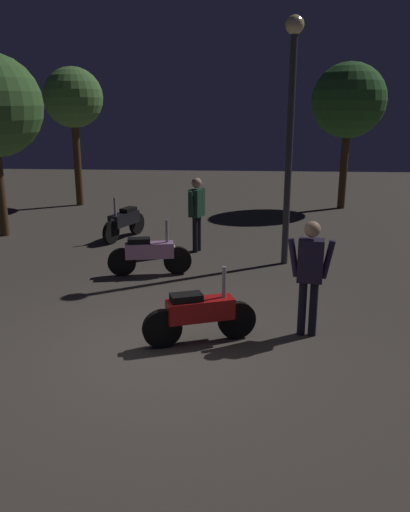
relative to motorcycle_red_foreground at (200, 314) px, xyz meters
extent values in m
plane|color=#4C443D|center=(-0.53, -0.38, -0.44)|extent=(40.00, 40.00, 0.00)
cylinder|color=black|center=(-0.51, -0.18, -0.16)|extent=(0.56, 0.28, 0.56)
cylinder|color=black|center=(0.52, 0.19, -0.16)|extent=(0.56, 0.28, 0.56)
cube|color=#B71414|center=(0.00, 0.00, 0.07)|extent=(1.00, 0.60, 0.30)
cube|color=black|center=(-0.18, -0.07, 0.27)|extent=(0.50, 0.37, 0.10)
cylinder|color=gray|center=(0.33, 0.12, 0.45)|extent=(0.08, 0.08, 0.45)
sphere|color=#F2EABF|center=(0.43, 0.15, 0.12)|extent=(0.12, 0.12, 0.12)
cylinder|color=black|center=(-2.14, 6.31, -0.16)|extent=(0.31, 0.55, 0.56)
cylinder|color=black|center=(-2.57, 5.30, -0.16)|extent=(0.31, 0.55, 0.56)
cube|color=black|center=(-2.35, 5.81, 0.07)|extent=(0.65, 0.99, 0.30)
cube|color=black|center=(-2.28, 5.99, 0.27)|extent=(0.39, 0.50, 0.10)
cylinder|color=gray|center=(-2.49, 5.49, 0.45)|extent=(0.08, 0.08, 0.45)
sphere|color=#F2EABF|center=(-2.53, 5.39, 0.12)|extent=(0.12, 0.12, 0.12)
cylinder|color=black|center=(-1.77, 2.91, -0.16)|extent=(0.57, 0.20, 0.56)
cylinder|color=black|center=(-0.69, 3.10, -0.16)|extent=(0.57, 0.20, 0.56)
cube|color=#C68CB7|center=(-1.23, 3.00, 0.07)|extent=(0.99, 0.46, 0.30)
cube|color=black|center=(-1.43, 2.97, 0.27)|extent=(0.48, 0.31, 0.10)
cylinder|color=gray|center=(-0.89, 3.06, 0.45)|extent=(0.07, 0.07, 0.45)
sphere|color=#F2EABF|center=(-0.79, 3.08, 0.12)|extent=(0.12, 0.12, 0.12)
cylinder|color=black|center=(-0.47, 4.69, -0.02)|extent=(0.12, 0.12, 0.83)
cylinder|color=black|center=(-0.40, 4.83, -0.02)|extent=(0.12, 0.12, 0.83)
cube|color=#1E3F2D|center=(-0.44, 4.76, 0.70)|extent=(0.37, 0.43, 0.62)
sphere|color=tan|center=(-0.44, 4.76, 1.15)|extent=(0.23, 0.23, 0.23)
cylinder|color=#1E3F2D|center=(-0.54, 4.54, 0.73)|extent=(0.16, 0.21, 0.56)
cylinder|color=#1E3F2D|center=(-0.34, 4.98, 0.73)|extent=(0.16, 0.21, 0.56)
cylinder|color=black|center=(1.47, 0.38, -0.02)|extent=(0.12, 0.12, 0.84)
cylinder|color=black|center=(1.63, 0.35, -0.02)|extent=(0.12, 0.12, 0.84)
cube|color=#261E38|center=(1.55, 0.37, 0.71)|extent=(0.39, 0.29, 0.62)
sphere|color=tan|center=(1.55, 0.37, 1.17)|extent=(0.23, 0.23, 0.23)
cylinder|color=#261E38|center=(1.32, 0.40, 0.74)|extent=(0.20, 0.12, 0.57)
cylinder|color=#261E38|center=(1.79, 0.33, 0.74)|extent=(0.20, 0.12, 0.57)
cylinder|color=#38383D|center=(1.51, 3.96, 1.85)|extent=(0.14, 0.14, 4.58)
sphere|color=#F9E59E|center=(1.51, 3.96, 4.28)|extent=(0.36, 0.36, 0.36)
cylinder|color=#4C331E|center=(3.82, 10.22, 0.85)|extent=(0.24, 0.24, 2.57)
sphere|color=#336B2D|center=(3.82, 10.22, 2.93)|extent=(2.29, 2.29, 2.29)
cylinder|color=#4C331E|center=(-4.82, 10.18, 0.96)|extent=(0.24, 0.24, 2.80)
sphere|color=#568C42|center=(-4.82, 10.18, 3.02)|extent=(1.89, 1.89, 1.89)
cylinder|color=#4C331E|center=(-5.54, 5.96, 0.74)|extent=(0.24, 0.24, 2.36)
camera|label=1|loc=(0.53, -6.83, 2.87)|focal=36.68mm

